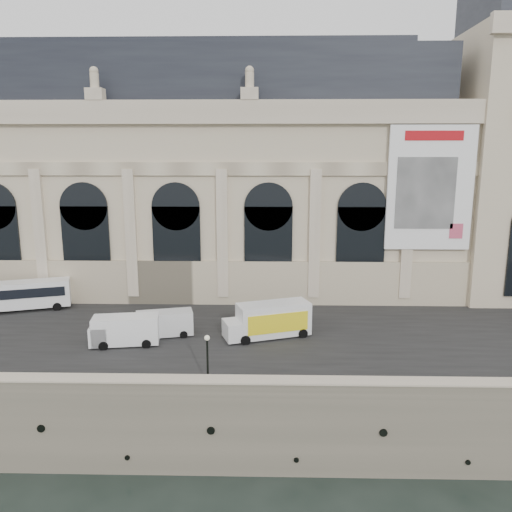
{
  "coord_description": "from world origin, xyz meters",
  "views": [
    {
      "loc": [
        5.87,
        -31.61,
        22.57
      ],
      "look_at": [
        4.65,
        22.0,
        11.55
      ],
      "focal_mm": 35.0,
      "sensor_mm": 36.0,
      "label": 1
    }
  ],
  "objects_px": {
    "lamp_right": "(208,361)",
    "box_truck": "(269,320)",
    "bus_left": "(16,295)",
    "van_c": "(161,324)",
    "van_b": "(122,331)"
  },
  "relations": [
    {
      "from": "van_c",
      "to": "box_truck",
      "type": "xyz_separation_m",
      "value": [
        9.93,
        0.08,
        0.4
      ]
    },
    {
      "from": "van_c",
      "to": "box_truck",
      "type": "bearing_deg",
      "value": 0.45
    },
    {
      "from": "bus_left",
      "to": "box_truck",
      "type": "bearing_deg",
      "value": -14.69
    },
    {
      "from": "van_c",
      "to": "box_truck",
      "type": "relative_size",
      "value": 0.68
    },
    {
      "from": "bus_left",
      "to": "van_b",
      "type": "xyz_separation_m",
      "value": [
        14.01,
        -9.32,
        -0.46
      ]
    },
    {
      "from": "bus_left",
      "to": "van_b",
      "type": "relative_size",
      "value": 1.8
    },
    {
      "from": "bus_left",
      "to": "van_c",
      "type": "bearing_deg",
      "value": -22.77
    },
    {
      "from": "bus_left",
      "to": "lamp_right",
      "type": "xyz_separation_m",
      "value": [
        22.49,
        -17.0,
        0.12
      ]
    },
    {
      "from": "lamp_right",
      "to": "box_truck",
      "type": "bearing_deg",
      "value": 65.87
    },
    {
      "from": "van_c",
      "to": "lamp_right",
      "type": "relative_size",
      "value": 1.45
    },
    {
      "from": "bus_left",
      "to": "lamp_right",
      "type": "distance_m",
      "value": 28.2
    },
    {
      "from": "van_b",
      "to": "lamp_right",
      "type": "distance_m",
      "value": 11.47
    },
    {
      "from": "van_c",
      "to": "van_b",
      "type": "bearing_deg",
      "value": -144.18
    },
    {
      "from": "van_b",
      "to": "van_c",
      "type": "height_order",
      "value": "van_b"
    },
    {
      "from": "box_truck",
      "to": "lamp_right",
      "type": "distance_m",
      "value": 10.89
    }
  ]
}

